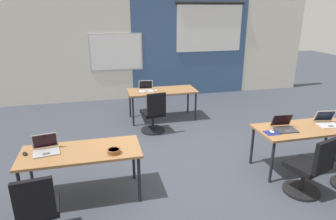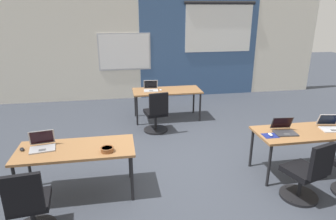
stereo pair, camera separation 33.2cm
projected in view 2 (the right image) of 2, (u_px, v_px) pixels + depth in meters
name	position (u px, v px, depth m)	size (l,w,h in m)	color
ground_plane	(188.00, 162.00, 5.14)	(24.00, 24.00, 0.00)	#383D47
back_wall_assembly	(157.00, 50.00, 8.59)	(10.00, 0.27, 2.80)	silver
desk_near_left	(76.00, 152.00, 4.08)	(1.60, 0.70, 0.72)	olive
desk_near_right	(306.00, 135.00, 4.64)	(1.60, 0.70, 0.72)	olive
desk_far_center	(167.00, 92.00, 6.97)	(1.60, 0.70, 0.72)	olive
laptop_near_right_inner	(284.00, 129.00, 4.56)	(0.36, 0.35, 0.22)	#333338
mousepad_near_right_inner	(270.00, 136.00, 4.45)	(0.22, 0.19, 0.00)	navy
mouse_near_right_inner	(270.00, 134.00, 4.45)	(0.06, 0.10, 0.03)	silver
chair_near_right_inner	(306.00, 176.00, 4.02)	(0.55, 0.60, 0.92)	black
laptop_far_left	(151.00, 88.00, 6.90)	(0.35, 0.32, 0.23)	silver
mouse_far_left	(161.00, 90.00, 6.89)	(0.07, 0.11, 0.03)	silver
chair_far_left	(156.00, 116.00, 6.29)	(0.52, 0.57, 0.92)	black
laptop_near_right_end	(331.00, 126.00, 4.70)	(0.38, 0.37, 0.22)	silver
laptop_near_left_end	(42.00, 145.00, 4.05)	(0.37, 0.34, 0.23)	#9E9EA3
mouse_near_left_end	(22.00, 149.00, 3.99)	(0.09, 0.11, 0.03)	black
chair_near_left_end	(30.00, 209.00, 3.37)	(0.52, 0.56, 0.92)	black
snack_bowl	(107.00, 149.00, 3.95)	(0.18, 0.18, 0.06)	brown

